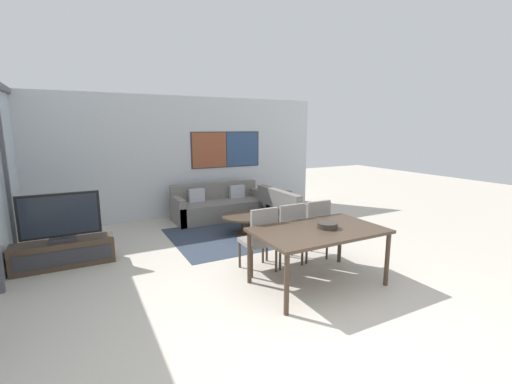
{
  "coord_description": "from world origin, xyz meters",
  "views": [
    {
      "loc": [
        -2.13,
        -2.38,
        2.09
      ],
      "look_at": [
        0.69,
        2.94,
        0.95
      ],
      "focal_mm": 24.0,
      "sensor_mm": 36.0,
      "label": 1
    }
  ],
  "objects_px": {
    "tv_console": "(64,253)",
    "dining_chair_right": "(313,227)",
    "sofa_main": "(219,207)",
    "dining_table": "(319,234)",
    "dining_chair_centre": "(288,231)",
    "coffee_table": "(245,220)",
    "television": "(60,218)",
    "fruit_bowl": "(327,225)",
    "sofa_side": "(289,213)",
    "dining_chair_left": "(260,236)"
  },
  "relations": [
    {
      "from": "sofa_main",
      "to": "television",
      "type": "bearing_deg",
      "value": -153.74
    },
    {
      "from": "television",
      "to": "dining_table",
      "type": "xyz_separation_m",
      "value": [
        3.03,
        -2.29,
        -0.06
      ]
    },
    {
      "from": "tv_console",
      "to": "sofa_main",
      "type": "height_order",
      "value": "sofa_main"
    },
    {
      "from": "television",
      "to": "fruit_bowl",
      "type": "relative_size",
      "value": 4.0
    },
    {
      "from": "dining_table",
      "to": "dining_chair_centre",
      "type": "xyz_separation_m",
      "value": [
        -0.0,
        0.74,
        -0.16
      ]
    },
    {
      "from": "television",
      "to": "sofa_main",
      "type": "height_order",
      "value": "television"
    },
    {
      "from": "fruit_bowl",
      "to": "television",
      "type": "bearing_deg",
      "value": 143.89
    },
    {
      "from": "sofa_main",
      "to": "fruit_bowl",
      "type": "xyz_separation_m",
      "value": [
        0.01,
        -3.86,
        0.54
      ]
    },
    {
      "from": "dining_table",
      "to": "dining_chair_right",
      "type": "height_order",
      "value": "dining_chair_right"
    },
    {
      "from": "television",
      "to": "dining_chair_centre",
      "type": "xyz_separation_m",
      "value": [
        3.03,
        -1.55,
        -0.22
      ]
    },
    {
      "from": "sofa_side",
      "to": "dining_table",
      "type": "height_order",
      "value": "sofa_side"
    },
    {
      "from": "television",
      "to": "fruit_bowl",
      "type": "distance_m",
      "value": 3.91
    },
    {
      "from": "sofa_main",
      "to": "dining_chair_left",
      "type": "distance_m",
      "value": 3.21
    },
    {
      "from": "tv_console",
      "to": "dining_table",
      "type": "distance_m",
      "value": 3.83
    },
    {
      "from": "sofa_main",
      "to": "dining_chair_right",
      "type": "xyz_separation_m",
      "value": [
        0.37,
        -3.09,
        0.27
      ]
    },
    {
      "from": "coffee_table",
      "to": "sofa_main",
      "type": "bearing_deg",
      "value": 90.0
    },
    {
      "from": "sofa_side",
      "to": "dining_chair_right",
      "type": "bearing_deg",
      "value": 157.78
    },
    {
      "from": "coffee_table",
      "to": "dining_chair_centre",
      "type": "distance_m",
      "value": 1.74
    },
    {
      "from": "tv_console",
      "to": "dining_table",
      "type": "height_order",
      "value": "dining_table"
    },
    {
      "from": "dining_table",
      "to": "fruit_bowl",
      "type": "xyz_separation_m",
      "value": [
        0.13,
        -0.02,
        0.11
      ]
    },
    {
      "from": "coffee_table",
      "to": "television",
      "type": "bearing_deg",
      "value": -176.91
    },
    {
      "from": "television",
      "to": "coffee_table",
      "type": "relative_size",
      "value": 1.2
    },
    {
      "from": "sofa_side",
      "to": "dining_chair_right",
      "type": "xyz_separation_m",
      "value": [
        -0.75,
        -1.83,
        0.27
      ]
    },
    {
      "from": "sofa_main",
      "to": "dining_chair_right",
      "type": "bearing_deg",
      "value": -83.14
    },
    {
      "from": "dining_chair_left",
      "to": "dining_table",
      "type": "bearing_deg",
      "value": -55.25
    },
    {
      "from": "television",
      "to": "coffee_table",
      "type": "distance_m",
      "value": 3.19
    },
    {
      "from": "tv_console",
      "to": "dining_table",
      "type": "relative_size",
      "value": 0.82
    },
    {
      "from": "dining_table",
      "to": "dining_chair_left",
      "type": "distance_m",
      "value": 0.87
    },
    {
      "from": "coffee_table",
      "to": "dining_chair_right",
      "type": "bearing_deg",
      "value": -77.72
    },
    {
      "from": "sofa_main",
      "to": "dining_chair_centre",
      "type": "bearing_deg",
      "value": -92.17
    },
    {
      "from": "sofa_main",
      "to": "tv_console",
      "type": "bearing_deg",
      "value": -153.73
    },
    {
      "from": "television",
      "to": "dining_table",
      "type": "distance_m",
      "value": 3.8
    },
    {
      "from": "dining_chair_centre",
      "to": "dining_chair_right",
      "type": "xyz_separation_m",
      "value": [
        0.49,
        0.01,
        0.0
      ]
    },
    {
      "from": "tv_console",
      "to": "sofa_side",
      "type": "bearing_deg",
      "value": 3.96
    },
    {
      "from": "fruit_bowl",
      "to": "dining_chair_centre",
      "type": "bearing_deg",
      "value": 99.77
    },
    {
      "from": "tv_console",
      "to": "dining_chair_centre",
      "type": "relative_size",
      "value": 1.43
    },
    {
      "from": "television",
      "to": "coffee_table",
      "type": "height_order",
      "value": "television"
    },
    {
      "from": "tv_console",
      "to": "dining_chair_right",
      "type": "relative_size",
      "value": 1.43
    },
    {
      "from": "sofa_main",
      "to": "dining_chair_centre",
      "type": "height_order",
      "value": "dining_chair_centre"
    },
    {
      "from": "dining_chair_left",
      "to": "dining_chair_centre",
      "type": "relative_size",
      "value": 1.0
    },
    {
      "from": "tv_console",
      "to": "sofa_side",
      "type": "height_order",
      "value": "sofa_side"
    },
    {
      "from": "tv_console",
      "to": "television",
      "type": "height_order",
      "value": "television"
    },
    {
      "from": "sofa_side",
      "to": "tv_console",
      "type": "bearing_deg",
      "value": 93.96
    },
    {
      "from": "dining_table",
      "to": "dining_chair_right",
      "type": "distance_m",
      "value": 0.91
    },
    {
      "from": "sofa_main",
      "to": "dining_table",
      "type": "xyz_separation_m",
      "value": [
        -0.12,
        -3.84,
        0.43
      ]
    },
    {
      "from": "sofa_side",
      "to": "fruit_bowl",
      "type": "xyz_separation_m",
      "value": [
        -1.11,
        -2.6,
        0.55
      ]
    },
    {
      "from": "tv_console",
      "to": "fruit_bowl",
      "type": "distance_m",
      "value": 3.96
    },
    {
      "from": "coffee_table",
      "to": "dining_chair_centre",
      "type": "height_order",
      "value": "dining_chair_centre"
    },
    {
      "from": "sofa_main",
      "to": "fruit_bowl",
      "type": "relative_size",
      "value": 7.74
    },
    {
      "from": "dining_chair_left",
      "to": "sofa_main",
      "type": "bearing_deg",
      "value": 79.04
    }
  ]
}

